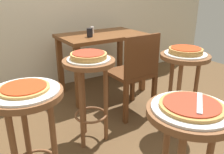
# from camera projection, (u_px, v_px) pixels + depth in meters

# --- Properties ---
(stool_foreground) EXTENTS (0.41, 0.41, 0.73)m
(stool_foreground) POSITION_uv_depth(u_px,v_px,m) (186.00, 143.00, 1.18)
(stool_foreground) COLOR brown
(stool_foreground) RESTS_ON ground_plane
(serving_plate_foreground) EXTENTS (0.37, 0.37, 0.01)m
(serving_plate_foreground) POSITION_uv_depth(u_px,v_px,m) (191.00, 108.00, 1.11)
(serving_plate_foreground) COLOR silver
(serving_plate_foreground) RESTS_ON stool_foreground
(pizza_foreground) EXTENTS (0.30, 0.30, 0.02)m
(pizza_foreground) POSITION_uv_depth(u_px,v_px,m) (191.00, 105.00, 1.11)
(pizza_foreground) COLOR #B78442
(pizza_foreground) RESTS_ON serving_plate_foreground
(stool_middle) EXTENTS (0.41, 0.41, 0.73)m
(stool_middle) POSITION_uv_depth(u_px,v_px,m) (29.00, 121.00, 1.37)
(stool_middle) COLOR brown
(stool_middle) RESTS_ON ground_plane
(serving_plate_middle) EXTENTS (0.38, 0.38, 0.01)m
(serving_plate_middle) POSITION_uv_depth(u_px,v_px,m) (25.00, 91.00, 1.30)
(serving_plate_middle) COLOR white
(serving_plate_middle) RESTS_ON stool_middle
(pizza_middle) EXTENTS (0.27, 0.27, 0.02)m
(pizza_middle) POSITION_uv_depth(u_px,v_px,m) (24.00, 88.00, 1.29)
(pizza_middle) COLOR tan
(pizza_middle) RESTS_ON serving_plate_middle
(stool_leftside) EXTENTS (0.41, 0.41, 0.73)m
(stool_leftside) POSITION_uv_depth(u_px,v_px,m) (183.00, 75.00, 2.07)
(stool_leftside) COLOR brown
(stool_leftside) RESTS_ON ground_plane
(serving_plate_leftside) EXTENTS (0.35, 0.35, 0.01)m
(serving_plate_leftside) POSITION_uv_depth(u_px,v_px,m) (185.00, 54.00, 2.00)
(serving_plate_leftside) COLOR white
(serving_plate_leftside) RESTS_ON stool_leftside
(pizza_leftside) EXTENTS (0.28, 0.28, 0.05)m
(pizza_leftside) POSITION_uv_depth(u_px,v_px,m) (186.00, 50.00, 1.99)
(pizza_leftside) COLOR #B78442
(pizza_leftside) RESTS_ON serving_plate_leftside
(stool_rear) EXTENTS (0.41, 0.41, 0.73)m
(stool_rear) POSITION_uv_depth(u_px,v_px,m) (90.00, 82.00, 1.93)
(stool_rear) COLOR brown
(stool_rear) RESTS_ON ground_plane
(serving_plate_rear) EXTENTS (0.34, 0.34, 0.01)m
(serving_plate_rear) POSITION_uv_depth(u_px,v_px,m) (89.00, 59.00, 1.86)
(serving_plate_rear) COLOR white
(serving_plate_rear) RESTS_ON stool_rear
(pizza_rear) EXTENTS (0.28, 0.28, 0.05)m
(pizza_rear) POSITION_uv_depth(u_px,v_px,m) (89.00, 55.00, 1.85)
(pizza_rear) COLOR tan
(pizza_rear) RESTS_ON serving_plate_rear
(dining_table) EXTENTS (0.99, 0.61, 0.73)m
(dining_table) POSITION_uv_depth(u_px,v_px,m) (102.00, 45.00, 2.88)
(dining_table) COLOR brown
(dining_table) RESTS_ON ground_plane
(cup_near_edge) EXTENTS (0.07, 0.07, 0.10)m
(cup_near_edge) POSITION_uv_depth(u_px,v_px,m) (90.00, 33.00, 2.65)
(cup_near_edge) COLOR black
(cup_near_edge) RESTS_ON dining_table
(condiment_shaker) EXTENTS (0.04, 0.04, 0.08)m
(condiment_shaker) POSITION_uv_depth(u_px,v_px,m) (92.00, 30.00, 2.82)
(condiment_shaker) COLOR white
(condiment_shaker) RESTS_ON dining_table
(wooden_chair) EXTENTS (0.40, 0.40, 0.85)m
(wooden_chair) POSITION_uv_depth(u_px,v_px,m) (134.00, 72.00, 2.39)
(wooden_chair) COLOR #5B3319
(wooden_chair) RESTS_ON ground_plane
(pizza_server_knife) EXTENTS (0.19, 0.15, 0.01)m
(pizza_server_knife) POSITION_uv_depth(u_px,v_px,m) (200.00, 103.00, 1.10)
(pizza_server_knife) COLOR silver
(pizza_server_knife) RESTS_ON pizza_foreground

